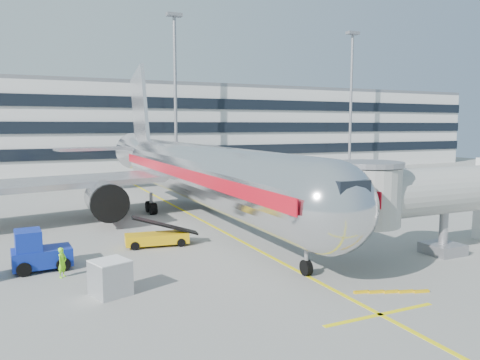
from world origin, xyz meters
name	(u,v)px	position (x,y,z in m)	size (l,w,h in m)	color
ground	(245,243)	(0.00, 0.00, 0.00)	(180.00, 180.00, 0.00)	gray
lead_in_line	(197,218)	(0.00, 10.00, 0.01)	(0.25, 70.00, 0.01)	yellow
stop_bar	(380,315)	(0.00, -14.00, 0.01)	(6.00, 0.25, 0.01)	yellow
main_jet	(190,170)	(0.00, 11.72, 4.23)	(50.95, 48.70, 16.06)	silver
jet_bridge	(464,194)	(12.18, -8.00, 3.87)	(17.80, 4.50, 7.00)	silver
terminal	(107,128)	(0.00, 57.95, 7.80)	(150.00, 24.25, 15.60)	silver
light_mast_centre	(175,83)	(8.00, 42.00, 14.88)	(2.40, 1.20, 25.45)	gray
light_mast_east	(351,90)	(42.00, 42.00, 14.88)	(2.40, 1.20, 25.45)	gray
belt_loader	(157,237)	(-5.87, 1.87, 0.61)	(4.62, 2.14, 2.17)	#D8A409
baggage_tug	(38,253)	(-13.54, -0.64, 1.05)	(3.32, 2.23, 2.41)	#0D2395
cargo_container_front	(110,278)	(-10.43, -6.45, 0.88)	(2.08, 2.08, 1.75)	#B0B3B7
ramp_worker	(62,262)	(-12.37, -2.57, 0.84)	(0.61, 0.40, 1.67)	#8CFE1A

